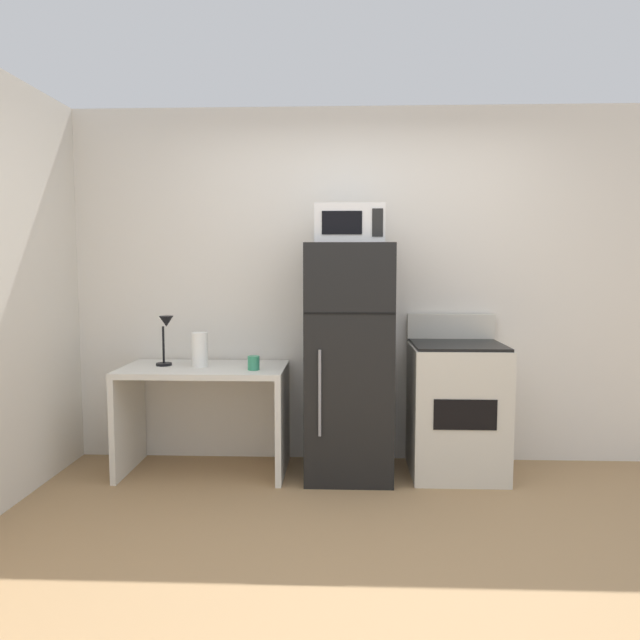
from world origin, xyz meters
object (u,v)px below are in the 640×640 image
object	(u,v)px
paper_towel_roll	(200,350)
refrigerator	(349,360)
microwave	(349,224)
desk	(205,399)
coffee_mug	(254,363)
oven_range	(456,408)
desk_lamp	(166,332)

from	to	relation	value
paper_towel_roll	refrigerator	distance (m)	1.04
microwave	paper_towel_roll	bearing A→B (deg)	178.91
desk	refrigerator	distance (m)	1.05
refrigerator	microwave	world-z (taller)	microwave
coffee_mug	refrigerator	distance (m)	0.65
coffee_mug	microwave	bearing A→B (deg)	8.48
coffee_mug	paper_towel_roll	bearing A→B (deg)	163.66
refrigerator	microwave	xyz separation A→B (m)	(0.00, -0.02, 0.93)
desk	microwave	size ratio (longest dim) A/B	2.48
desk	microwave	xyz separation A→B (m)	(1.01, -0.03, 1.21)
desk	refrigerator	bearing A→B (deg)	-0.26
desk	coffee_mug	world-z (taller)	coffee_mug
refrigerator	oven_range	size ratio (longest dim) A/B	1.46
desk	paper_towel_roll	distance (m)	0.35
desk	oven_range	bearing A→B (deg)	0.67
coffee_mug	microwave	xyz separation A→B (m)	(0.64, 0.10, 0.93)
desk	coffee_mug	distance (m)	0.47
desk_lamp	paper_towel_roll	size ratio (longest dim) A/B	1.47
desk	refrigerator	xyz separation A→B (m)	(1.01, -0.00, 0.28)
refrigerator	microwave	bearing A→B (deg)	-89.69
desk_lamp	paper_towel_roll	bearing A→B (deg)	-6.32
desk_lamp	oven_range	world-z (taller)	desk_lamp
paper_towel_roll	coffee_mug	distance (m)	0.42
paper_towel_roll	desk	bearing A→B (deg)	12.27
desk	microwave	distance (m)	1.58
paper_towel_roll	oven_range	world-z (taller)	oven_range
refrigerator	desk	bearing A→B (deg)	179.74
desk_lamp	oven_range	size ratio (longest dim) A/B	0.32
desk_lamp	refrigerator	xyz separation A→B (m)	(1.28, -0.03, -0.19)
microwave	oven_range	size ratio (longest dim) A/B	0.42
desk_lamp	oven_range	distance (m)	2.10
desk	paper_towel_roll	xyz separation A→B (m)	(-0.03, -0.01, 0.35)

